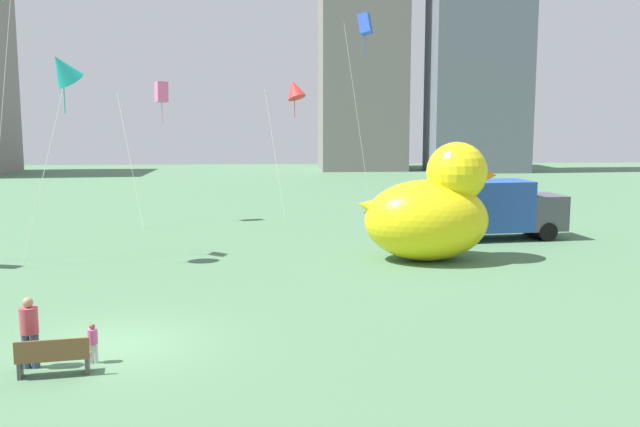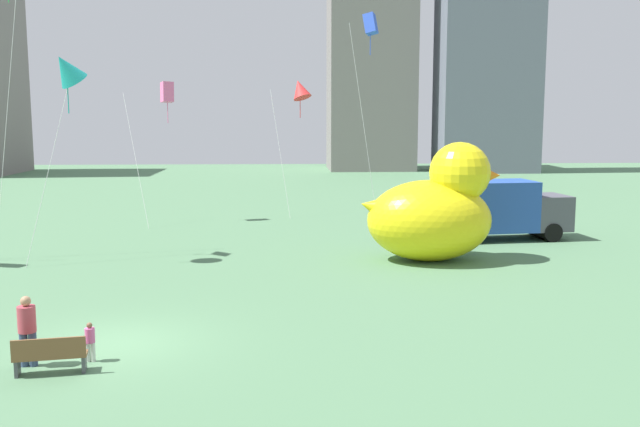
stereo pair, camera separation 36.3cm
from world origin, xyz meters
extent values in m
plane|color=#4E7853|center=(0.00, 0.00, 0.00)|extent=(140.00, 140.00, 0.00)
cube|color=brown|center=(-0.98, -2.04, 0.42)|extent=(1.68, 0.71, 0.06)
cube|color=brown|center=(-0.95, -2.24, 0.68)|extent=(1.61, 0.32, 0.45)
cube|color=#47474C|center=(-1.70, -2.16, 0.20)|extent=(0.14, 0.38, 0.39)
cube|color=#47474C|center=(-0.26, -1.92, 0.20)|extent=(0.14, 0.38, 0.39)
cylinder|color=#38476B|center=(-1.77, -1.53, 0.42)|extent=(0.19, 0.19, 0.84)
cylinder|color=#38476B|center=(-1.56, -1.53, 0.42)|extent=(0.19, 0.19, 0.84)
cylinder|color=#B23F4C|center=(-1.67, -1.53, 1.15)|extent=(0.42, 0.42, 0.63)
sphere|color=#A87C5B|center=(-1.67, -1.53, 1.59)|extent=(0.24, 0.24, 0.24)
cylinder|color=silver|center=(-0.34, -1.28, 0.24)|extent=(0.11, 0.11, 0.48)
cylinder|color=silver|center=(-0.22, -1.28, 0.24)|extent=(0.11, 0.11, 0.48)
cylinder|color=#D85999|center=(-0.28, -1.28, 0.66)|extent=(0.24, 0.24, 0.36)
sphere|color=brown|center=(-0.28, -1.28, 0.91)|extent=(0.14, 0.14, 0.14)
ellipsoid|color=yellow|center=(10.37, 10.31, 1.67)|extent=(5.12, 3.78, 3.34)
sphere|color=yellow|center=(11.59, 10.31, 3.64)|extent=(2.49, 2.49, 2.49)
cone|color=orange|center=(12.71, 10.31, 3.51)|extent=(1.12, 1.12, 1.12)
cone|color=yellow|center=(8.15, 10.31, 2.22)|extent=(1.53, 1.33, 1.61)
cube|color=#264CA5|center=(14.15, 15.01, 1.65)|extent=(4.65, 2.76, 2.40)
cube|color=#4C4C56|center=(17.21, 15.35, 1.29)|extent=(1.96, 2.47, 1.68)
cylinder|color=black|center=(17.01, 15.32, 0.45)|extent=(1.15, 2.48, 0.90)
cylinder|color=black|center=(13.20, 14.91, 0.45)|extent=(1.15, 2.48, 0.90)
cube|color=gray|center=(14.00, 61.03, 13.50)|extent=(9.29, 8.63, 27.00)
cube|color=slate|center=(26.00, 57.02, 15.21)|extent=(10.27, 6.48, 30.42)
cylinder|color=silver|center=(8.83, 21.09, 5.50)|extent=(1.60, 0.89, 11.01)
cube|color=blue|center=(9.26, 21.88, 11.00)|extent=(0.94, 1.02, 1.29)
cylinder|color=blue|center=(9.26, 21.88, 10.10)|extent=(0.04, 0.04, 1.60)
cylinder|color=silver|center=(4.17, 23.83, 3.76)|extent=(1.16, 2.45, 7.53)
cone|color=red|center=(5.38, 24.39, 7.52)|extent=(1.79, 1.77, 1.42)
cylinder|color=red|center=(5.38, 24.39, 6.62)|extent=(0.04, 0.04, 1.60)
cylinder|color=silver|center=(-7.04, 12.00, 6.05)|extent=(1.25, 1.15, 12.10)
cylinder|color=silver|center=(-5.04, 10.79, 3.86)|extent=(1.50, 2.24, 7.73)
cone|color=teal|center=(-3.93, 10.05, 7.72)|extent=(1.86, 1.85, 1.53)
cylinder|color=teal|center=(-3.93, 10.05, 6.82)|extent=(0.04, 0.04, 1.60)
cylinder|color=silver|center=(-3.70, 20.84, 3.62)|extent=(1.86, 3.35, 7.25)
cube|color=pink|center=(-2.04, 21.76, 7.24)|extent=(0.81, 0.91, 1.17)
cylinder|color=pink|center=(-2.04, 21.76, 6.34)|extent=(0.04, 0.04, 1.60)
camera|label=1|loc=(4.11, -17.90, 5.91)|focal=39.36mm
camera|label=2|loc=(4.48, -17.92, 5.91)|focal=39.36mm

